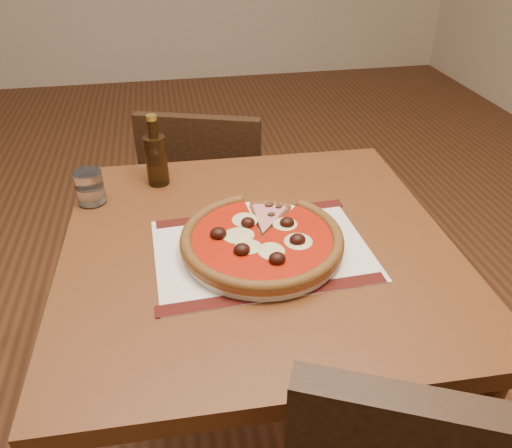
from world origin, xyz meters
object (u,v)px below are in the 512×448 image
(chair_far, at_px, (209,202))
(pizza, at_px, (262,238))
(water_glass, at_px, (90,187))
(bottle, at_px, (156,158))
(plate, at_px, (262,246))
(table, at_px, (258,279))

(chair_far, relative_size, pizza, 2.47)
(chair_far, distance_m, pizza, 0.76)
(water_glass, xyz_separation_m, bottle, (0.16, 0.07, 0.03))
(pizza, height_order, bottle, bottle)
(chair_far, height_order, plate, chair_far)
(chair_far, height_order, water_glass, water_glass)
(water_glass, relative_size, bottle, 0.45)
(table, xyz_separation_m, water_glass, (-0.35, 0.23, 0.14))
(chair_far, xyz_separation_m, plate, (0.05, -0.69, 0.30))
(plate, bearing_deg, pizza, -103.07)
(plate, xyz_separation_m, water_glass, (-0.35, 0.26, 0.03))
(plate, height_order, pizza, pizza)
(bottle, bearing_deg, pizza, -58.71)
(pizza, distance_m, bottle, 0.38)
(plate, relative_size, water_glass, 3.98)
(table, xyz_separation_m, chair_far, (-0.05, 0.66, -0.18))
(bottle, bearing_deg, table, -56.27)
(table, height_order, plate, plate)
(pizza, bearing_deg, plate, 76.93)
(table, xyz_separation_m, plate, (0.00, -0.03, 0.11))
(table, bearing_deg, plate, -86.14)
(plate, bearing_deg, table, 93.86)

